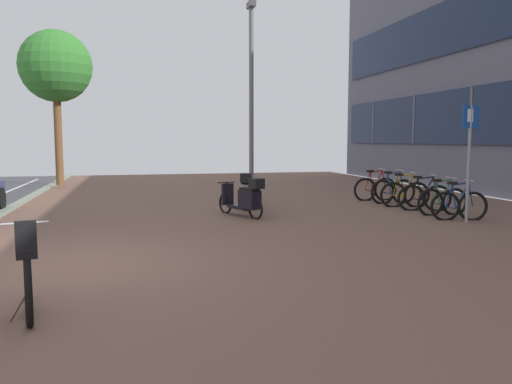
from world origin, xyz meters
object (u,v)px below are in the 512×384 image
at_px(scooter_near, 245,199).
at_px(bicycle_foreground, 24,280).
at_px(bicycle_rack_01, 443,201).
at_px(street_tree, 56,67).
at_px(bicycle_rack_04, 393,191).
at_px(lamp_post, 251,91).
at_px(bicycle_rack_02, 424,198).
at_px(parking_sign, 469,151).
at_px(scooter_mid, 248,192).
at_px(bicycle_rack_00, 459,206).
at_px(bicycle_rack_03, 405,194).
at_px(bicycle_rack_05, 375,189).

bearing_deg(scooter_near, bicycle_foreground, -120.96).
distance_m(bicycle_rack_01, street_tree, 16.01).
relative_size(bicycle_rack_04, lamp_post, 0.23).
bearing_deg(bicycle_rack_02, parking_sign, -94.62).
bearing_deg(parking_sign, bicycle_foreground, -153.34).
relative_size(scooter_mid, lamp_post, 0.29).
height_order(bicycle_rack_00, bicycle_rack_03, bicycle_rack_03).
relative_size(bicycle_foreground, bicycle_rack_03, 0.98).
bearing_deg(lamp_post, bicycle_foreground, -115.43).
height_order(bicycle_rack_05, parking_sign, parking_sign).
xyz_separation_m(bicycle_foreground, bicycle_rack_03, (8.44, 6.98, -0.04)).
xyz_separation_m(bicycle_rack_04, scooter_near, (-4.77, -1.55, 0.09)).
xyz_separation_m(scooter_near, parking_sign, (4.65, -2.02, 1.16)).
bearing_deg(bicycle_rack_04, bicycle_foreground, -137.57).
bearing_deg(bicycle_rack_05, bicycle_rack_03, -86.59).
distance_m(bicycle_foreground, bicycle_rack_05, 11.97).
distance_m(bicycle_rack_00, lamp_post, 7.25).
xyz_separation_m(bicycle_rack_01, parking_sign, (-0.17, -1.18, 1.26)).
bearing_deg(bicycle_rack_02, scooter_near, 179.42).
relative_size(bicycle_rack_05, scooter_near, 0.84).
bearing_deg(bicycle_rack_04, lamp_post, 148.61).
height_order(bicycle_rack_03, bicycle_rack_05, bicycle_rack_05).
relative_size(bicycle_rack_02, lamp_post, 0.22).
height_order(bicycle_rack_00, bicycle_rack_04, bicycle_rack_04).
bearing_deg(bicycle_rack_01, scooter_mid, 152.06).
bearing_deg(scooter_mid, bicycle_rack_05, 11.46).
distance_m(scooter_near, scooter_mid, 1.55).
bearing_deg(bicycle_rack_03, bicycle_rack_04, 84.85).
bearing_deg(bicycle_rack_03, street_tree, 136.60).
distance_m(bicycle_foreground, parking_sign, 9.47).
relative_size(bicycle_rack_00, bicycle_rack_03, 0.96).
bearing_deg(bicycle_rack_00, street_tree, 130.36).
relative_size(bicycle_rack_03, scooter_near, 0.82).
distance_m(bicycle_foreground, lamp_post, 11.53).
bearing_deg(bicycle_rack_05, scooter_mid, -168.54).
height_order(bicycle_foreground, lamp_post, lamp_post).
distance_m(bicycle_rack_02, scooter_mid, 4.66).
height_order(bicycle_foreground, scooter_near, bicycle_foreground).
height_order(bicycle_rack_05, street_tree, street_tree).
bearing_deg(scooter_mid, scooter_near, -105.26).
bearing_deg(parking_sign, bicycle_rack_01, 81.78).
relative_size(bicycle_rack_00, bicycle_rack_05, 0.94).
bearing_deg(bicycle_rack_03, scooter_mid, 170.17).
bearing_deg(parking_sign, bicycle_rack_04, 88.01).
bearing_deg(street_tree, bicycle_rack_00, -49.64).
bearing_deg(bicycle_rack_04, bicycle_rack_05, 101.81).
height_order(bicycle_rack_00, bicycle_rack_05, bicycle_rack_05).
relative_size(bicycle_foreground, lamp_post, 0.22).
distance_m(bicycle_rack_02, bicycle_rack_04, 1.59).
height_order(bicycle_rack_00, bicycle_rack_01, bicycle_rack_01).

